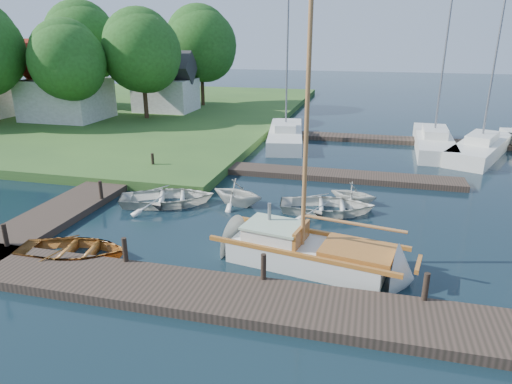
% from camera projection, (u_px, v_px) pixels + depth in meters
% --- Properties ---
extents(ground, '(160.00, 160.00, 0.00)m').
position_uv_depth(ground, '(256.00, 220.00, 18.48)').
color(ground, black).
rests_on(ground, ground).
extents(near_dock, '(18.00, 2.20, 0.30)m').
position_uv_depth(near_dock, '(204.00, 294.00, 12.94)').
color(near_dock, '#2F271E').
rests_on(near_dock, ground).
extents(left_dock, '(2.20, 18.00, 0.30)m').
position_uv_depth(left_dock, '(107.00, 186.00, 22.13)').
color(left_dock, '#2F271E').
rests_on(left_dock, ground).
extents(far_dock, '(14.00, 1.60, 0.30)m').
position_uv_depth(far_dock, '(323.00, 175.00, 23.92)').
color(far_dock, '#2F271E').
rests_on(far_dock, ground).
extents(pontoon, '(30.00, 1.60, 0.30)m').
position_uv_depth(pontoon, '(458.00, 143.00, 30.75)').
color(pontoon, '#2F271E').
rests_on(pontoon, ground).
extents(shore, '(50.00, 40.00, 0.50)m').
position_uv_depth(shore, '(37.00, 107.00, 45.07)').
color(shore, '#315424').
rests_on(shore, ground).
extents(mooring_post_0, '(0.16, 0.16, 0.80)m').
position_uv_depth(mooring_post_0, '(5.00, 235.00, 15.43)').
color(mooring_post_0, black).
rests_on(mooring_post_0, near_dock).
extents(mooring_post_1, '(0.16, 0.16, 0.80)m').
position_uv_depth(mooring_post_1, '(125.00, 250.00, 14.38)').
color(mooring_post_1, black).
rests_on(mooring_post_1, near_dock).
extents(mooring_post_2, '(0.16, 0.16, 0.80)m').
position_uv_depth(mooring_post_2, '(264.00, 267.00, 13.33)').
color(mooring_post_2, black).
rests_on(mooring_post_2, near_dock).
extents(mooring_post_3, '(0.16, 0.16, 0.80)m').
position_uv_depth(mooring_post_3, '(426.00, 286.00, 12.28)').
color(mooring_post_3, black).
rests_on(mooring_post_3, near_dock).
extents(mooring_post_4, '(0.16, 0.16, 0.80)m').
position_uv_depth(mooring_post_4, '(101.00, 190.00, 19.89)').
color(mooring_post_4, black).
rests_on(mooring_post_4, left_dock).
extents(mooring_post_5, '(0.16, 0.16, 0.80)m').
position_uv_depth(mooring_post_5, '(153.00, 161.00, 24.46)').
color(mooring_post_5, black).
rests_on(mooring_post_5, left_dock).
extents(sailboat, '(7.39, 3.23, 9.83)m').
position_uv_depth(sailboat, '(313.00, 255.00, 14.79)').
color(sailboat, silver).
rests_on(sailboat, ground).
extents(dinghy, '(4.11, 3.27, 0.77)m').
position_uv_depth(dinghy, '(73.00, 247.00, 15.26)').
color(dinghy, '#924D1C').
rests_on(dinghy, ground).
extents(tender_a, '(4.88, 4.22, 0.85)m').
position_uv_depth(tender_a, '(167.00, 195.00, 20.04)').
color(tender_a, silver).
rests_on(tender_a, ground).
extents(tender_b, '(2.92, 2.69, 1.28)m').
position_uv_depth(tender_b, '(237.00, 191.00, 19.93)').
color(tender_b, silver).
rests_on(tender_b, ground).
extents(tender_c, '(4.26, 3.30, 0.81)m').
position_uv_depth(tender_c, '(327.00, 203.00, 19.12)').
color(tender_c, silver).
rests_on(tender_c, ground).
extents(tender_d, '(2.41, 2.21, 1.08)m').
position_uv_depth(tender_d, '(354.00, 192.00, 20.12)').
color(tender_d, silver).
rests_on(tender_d, ground).
extents(marina_boat_0, '(3.58, 8.86, 9.77)m').
position_uv_depth(marina_boat_0, '(286.00, 134.00, 31.60)').
color(marina_boat_0, silver).
rests_on(marina_boat_0, ground).
extents(marina_boat_3, '(2.52, 8.96, 11.08)m').
position_uv_depth(marina_boat_3, '(434.00, 141.00, 29.68)').
color(marina_boat_3, silver).
rests_on(marina_boat_3, ground).
extents(marina_boat_4, '(5.26, 8.44, 11.09)m').
position_uv_depth(marina_boat_4, '(481.00, 147.00, 27.98)').
color(marina_boat_4, silver).
rests_on(marina_boat_4, ground).
extents(house_a, '(6.30, 5.00, 6.29)m').
position_uv_depth(house_a, '(65.00, 88.00, 36.82)').
color(house_a, beige).
rests_on(house_a, shore).
extents(house_c, '(5.25, 4.00, 5.28)m').
position_uv_depth(house_c, '(166.00, 87.00, 41.04)').
color(house_c, beige).
rests_on(house_c, shore).
extents(tree_2, '(5.83, 5.75, 7.82)m').
position_uv_depth(tree_2, '(68.00, 61.00, 33.81)').
color(tree_2, '#332114').
rests_on(tree_2, shore).
extents(tree_3, '(6.41, 6.38, 8.74)m').
position_uv_depth(tree_3, '(142.00, 51.00, 36.36)').
color(tree_3, '#332114').
rests_on(tree_3, shore).
extents(tree_4, '(7.01, 7.01, 9.66)m').
position_uv_depth(tree_4, '(83.00, 43.00, 41.70)').
color(tree_4, '#332114').
rests_on(tree_4, shore).
extents(tree_7, '(6.83, 6.83, 9.38)m').
position_uv_depth(tree_7, '(201.00, 44.00, 43.09)').
color(tree_7, '#332114').
rests_on(tree_7, shore).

